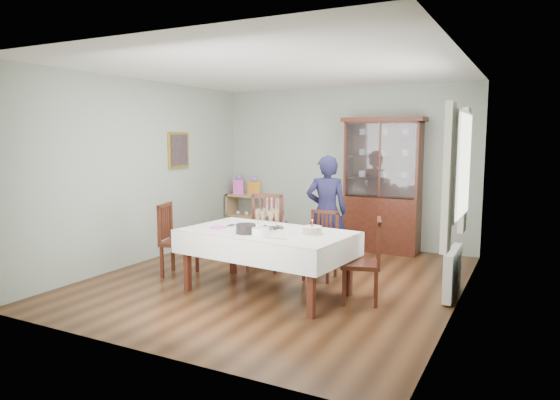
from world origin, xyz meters
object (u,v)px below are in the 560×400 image
Objects in this scene: chair_end_left at (178,254)px; champagne_tray at (267,223)px; woman at (327,211)px; gift_bag_orange at (254,186)px; chair_far_right at (320,259)px; sideboard at (251,216)px; dining_table at (267,261)px; chair_end_right at (362,277)px; chair_far_left at (264,247)px; china_cabinet at (382,183)px; birthday_cake at (312,231)px; high_chair at (270,233)px; gift_bag_pink at (239,185)px.

champagne_tray is (1.40, -0.05, 0.55)m from chair_end_left.
woman is 2.39m from gift_bag_orange.
chair_far_right is 0.91× the size of chair_end_left.
sideboard is at bearing 135.56° from chair_far_right.
dining_table is at bearing -110.95° from chair_end_left.
chair_far_left is at bearing -131.18° from chair_end_right.
chair_end_right is (1.12, 0.20, -0.10)m from dining_table.
woman reaches higher than chair_far_right.
china_cabinet is 8.50× the size of birthday_cake.
sideboard is at bearing 123.92° from dining_table.
woman is at bearing 102.25° from chair_far_right.
birthday_cake is at bearing -89.65° from chair_end_right.
china_cabinet is 6.23× the size of gift_bag_orange.
sideboard is at bearing 138.59° from high_chair.
gift_bag_pink reaches higher than chair_far_right.
chair_far_left is at bearing -62.94° from chair_end_left.
chair_end_right is at bearing 105.50° from woman.
chair_far_right is at bearing -147.06° from chair_end_right.
gift_bag_pink is (-2.31, 1.33, 0.16)m from woman.
champagne_tray is 3.44m from gift_bag_pink.
birthday_cake is (2.48, -2.80, 0.41)m from sideboard.
chair_end_right is at bearing 5.62° from champagne_tray.
gift_bag_orange reaches higher than sideboard.
high_chair reaches higher than birthday_cake.
chair_far_right is (-0.26, -1.95, -0.86)m from china_cabinet.
dining_table is 3.58m from gift_bag_pink.
high_chair is (0.64, 1.44, 0.09)m from chair_end_left.
dining_table is 1.15m from chair_end_right.
gift_bag_orange reaches higher than birthday_cake.
dining_table is at bearing 62.16° from woman.
birthday_cake is at bearing 84.49° from woman.
high_chair reaches higher than chair_far_right.
sideboard is 1.66m from high_chair.
champagne_tray reaches higher than chair_end_right.
chair_end_right is (0.78, -0.65, 0.02)m from chair_far_right.
chair_end_right is 1.29m from champagne_tray.
chair_far_left is 2.52m from gift_bag_pink.
gift_bag_pink is at bearing -175.34° from sideboard.
high_chair is (-0.25, 0.63, 0.07)m from chair_far_left.
high_chair is (-1.93, 1.37, 0.09)m from chair_end_right.
chair_end_right reaches higher than birthday_cake.
china_cabinet is 2.14m from chair_far_right.
china_cabinet is at bearing -0.04° from gift_bag_orange.
chair_end_left reaches higher than chair_far_right.
high_chair is at bearing -50.57° from gift_bag_orange.
high_chair is 2.78× the size of gift_bag_orange.
gift_bag_pink is at bearing -1.00° from chair_end_left.
chair_end_right is at bearing -42.96° from chair_far_right.
chair_end_right is 3.75× the size of birthday_cake.
gift_bag_pink reaches higher than dining_table.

